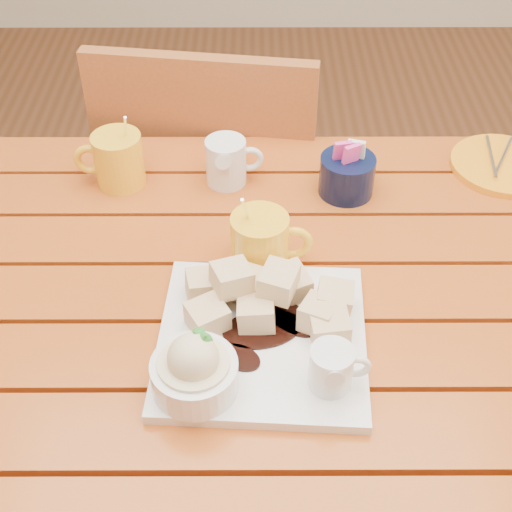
{
  "coord_description": "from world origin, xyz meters",
  "views": [
    {
      "loc": [
        0.01,
        -0.71,
        1.46
      ],
      "look_at": [
        0.01,
        -0.0,
        0.82
      ],
      "focal_mm": 50.0,
      "sensor_mm": 36.0,
      "label": 1
    }
  ],
  "objects_px": {
    "dessert_plate": "(250,337)",
    "coffee_mug_left": "(117,159)",
    "coffee_mug_right": "(262,243)",
    "orange_saucer": "(504,165)",
    "table": "(249,341)",
    "chair_far": "(217,199)"
  },
  "relations": [
    {
      "from": "coffee_mug_left",
      "to": "coffee_mug_right",
      "type": "height_order",
      "value": "coffee_mug_right"
    },
    {
      "from": "coffee_mug_right",
      "to": "orange_saucer",
      "type": "xyz_separation_m",
      "value": [
        0.42,
        0.25,
        -0.04
      ]
    },
    {
      "from": "table",
      "to": "chair_far",
      "type": "distance_m",
      "value": 0.56
    },
    {
      "from": "table",
      "to": "coffee_mug_left",
      "type": "relative_size",
      "value": 8.88
    },
    {
      "from": "dessert_plate",
      "to": "coffee_mug_left",
      "type": "xyz_separation_m",
      "value": [
        -0.22,
        0.37,
        0.02
      ]
    },
    {
      "from": "dessert_plate",
      "to": "orange_saucer",
      "type": "relative_size",
      "value": 1.58
    },
    {
      "from": "orange_saucer",
      "to": "chair_far",
      "type": "height_order",
      "value": "chair_far"
    },
    {
      "from": "coffee_mug_left",
      "to": "coffee_mug_right",
      "type": "relative_size",
      "value": 0.98
    },
    {
      "from": "table",
      "to": "coffee_mug_right",
      "type": "distance_m",
      "value": 0.16
    },
    {
      "from": "coffee_mug_left",
      "to": "chair_far",
      "type": "bearing_deg",
      "value": 63.44
    },
    {
      "from": "chair_far",
      "to": "coffee_mug_left",
      "type": "bearing_deg",
      "value": 70.78
    },
    {
      "from": "table",
      "to": "orange_saucer",
      "type": "bearing_deg",
      "value": 34.18
    },
    {
      "from": "coffee_mug_right",
      "to": "chair_far",
      "type": "distance_m",
      "value": 0.58
    },
    {
      "from": "dessert_plate",
      "to": "coffee_mug_left",
      "type": "distance_m",
      "value": 0.43
    },
    {
      "from": "table",
      "to": "orange_saucer",
      "type": "distance_m",
      "value": 0.54
    },
    {
      "from": "coffee_mug_left",
      "to": "table",
      "type": "bearing_deg",
      "value": -49.35
    },
    {
      "from": "dessert_plate",
      "to": "coffee_mug_right",
      "type": "relative_size",
      "value": 2.05
    },
    {
      "from": "table",
      "to": "coffee_mug_right",
      "type": "bearing_deg",
      "value": 69.83
    },
    {
      "from": "dessert_plate",
      "to": "chair_far",
      "type": "distance_m",
      "value": 0.71
    },
    {
      "from": "table",
      "to": "coffee_mug_right",
      "type": "relative_size",
      "value": 8.71
    },
    {
      "from": "table",
      "to": "orange_saucer",
      "type": "relative_size",
      "value": 6.69
    },
    {
      "from": "table",
      "to": "dessert_plate",
      "type": "distance_m",
      "value": 0.18
    }
  ]
}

